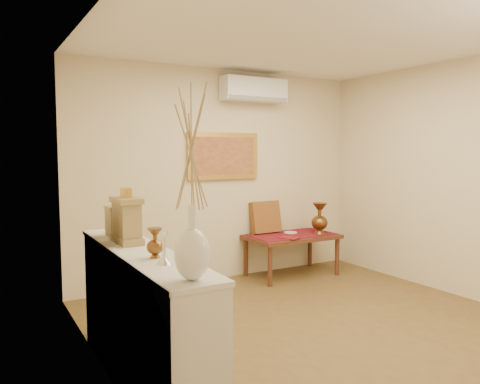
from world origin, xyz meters
TOP-DOWN VIEW (x-y plane):
  - floor at (0.00, 0.00)m, footprint 4.50×4.50m
  - ceiling at (0.00, 0.00)m, footprint 4.50×4.50m
  - wall_back at (0.00, 2.25)m, footprint 4.00×0.02m
  - wall_left at (-2.00, 0.00)m, footprint 0.02×4.50m
  - wall_right at (2.00, 0.00)m, footprint 0.02×4.50m
  - white_vase at (-1.83, -0.88)m, footprint 0.19×0.19m
  - candlestick at (-1.83, -0.47)m, footprint 0.10×0.10m
  - brass_urn_small at (-1.82, -0.28)m, footprint 0.11×0.11m
  - table_cloth at (0.85, 1.88)m, footprint 1.14×0.59m
  - brass_urn_tall at (1.22, 1.76)m, footprint 0.22×0.22m
  - plate at (0.90, 1.97)m, footprint 0.18×0.18m
  - menu at (0.65, 1.67)m, footprint 0.27×0.30m
  - cushion at (0.61, 2.15)m, footprint 0.43×0.19m
  - display_ledge at (-1.82, 0.00)m, footprint 0.37×2.02m
  - mantel_clock at (-1.83, 0.30)m, footprint 0.17×0.36m
  - wooden_chest at (-1.82, 0.61)m, footprint 0.16×0.21m
  - low_table at (0.85, 1.88)m, footprint 1.20×0.70m
  - painting at (0.00, 2.22)m, footprint 1.00×0.06m
  - ac_unit at (0.40, 2.12)m, footprint 0.90×0.25m

SIDE VIEW (x-z plane):
  - floor at x=0.00m, z-range 0.00..0.00m
  - low_table at x=0.85m, z-range 0.21..0.76m
  - display_ledge at x=-1.82m, z-range 0.00..0.98m
  - table_cloth at x=0.85m, z-range 0.55..0.56m
  - plate at x=0.90m, z-range 0.56..0.57m
  - menu at x=0.65m, z-range 0.56..0.57m
  - cushion at x=0.61m, z-range 0.55..0.99m
  - brass_urn_tall at x=1.22m, z-range 0.56..1.06m
  - candlestick at x=-1.83m, z-range 0.98..1.18m
  - wooden_chest at x=-1.82m, z-range 0.98..1.22m
  - brass_urn_small at x=-1.82m, z-range 0.98..1.23m
  - mantel_clock at x=-1.83m, z-range 0.95..1.36m
  - wall_back at x=0.00m, z-range 0.00..2.70m
  - wall_left at x=-2.00m, z-range 0.00..2.70m
  - wall_right at x=2.00m, z-range 0.00..2.70m
  - white_vase at x=-1.83m, z-range 0.98..1.99m
  - painting at x=0.00m, z-range 1.30..1.90m
  - ac_unit at x=0.40m, z-range 2.30..2.60m
  - ceiling at x=0.00m, z-range 2.70..2.70m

